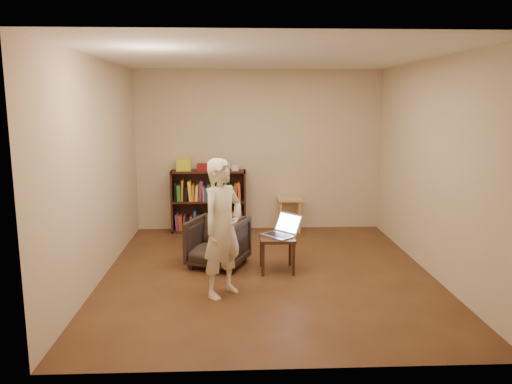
{
  "coord_description": "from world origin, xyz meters",
  "views": [
    {
      "loc": [
        -0.4,
        -5.88,
        2.1
      ],
      "look_at": [
        -0.13,
        0.35,
        0.96
      ],
      "focal_mm": 35.0,
      "sensor_mm": 36.0,
      "label": 1
    }
  ],
  "objects_px": {
    "bookshelf": "(209,205)",
    "stool": "(289,204)",
    "armchair": "(218,242)",
    "person": "(223,228)",
    "laptop": "(282,231)",
    "side_table": "(277,243)"
  },
  "relations": [
    {
      "from": "bookshelf",
      "to": "stool",
      "type": "bearing_deg",
      "value": -2.79
    },
    {
      "from": "stool",
      "to": "person",
      "type": "xyz_separation_m",
      "value": [
        -1.02,
        -2.7,
        0.3
      ]
    },
    {
      "from": "armchair",
      "to": "side_table",
      "type": "distance_m",
      "value": 0.78
    },
    {
      "from": "stool",
      "to": "laptop",
      "type": "distance_m",
      "value": 1.9
    },
    {
      "from": "bookshelf",
      "to": "laptop",
      "type": "height_order",
      "value": "bookshelf"
    },
    {
      "from": "laptop",
      "to": "person",
      "type": "xyz_separation_m",
      "value": [
        -0.72,
        -0.83,
        0.26
      ]
    },
    {
      "from": "bookshelf",
      "to": "person",
      "type": "height_order",
      "value": "person"
    },
    {
      "from": "stool",
      "to": "bookshelf",
      "type": "bearing_deg",
      "value": 177.21
    },
    {
      "from": "bookshelf",
      "to": "armchair",
      "type": "relative_size",
      "value": 1.74
    },
    {
      "from": "side_table",
      "to": "laptop",
      "type": "bearing_deg",
      "value": 46.6
    },
    {
      "from": "stool",
      "to": "armchair",
      "type": "distance_m",
      "value": 2.05
    },
    {
      "from": "bookshelf",
      "to": "laptop",
      "type": "bearing_deg",
      "value": -62.55
    },
    {
      "from": "armchair",
      "to": "side_table",
      "type": "xyz_separation_m",
      "value": [
        0.74,
        -0.22,
        0.05
      ]
    },
    {
      "from": "person",
      "to": "bookshelf",
      "type": "bearing_deg",
      "value": 47.7
    },
    {
      "from": "side_table",
      "to": "laptop",
      "type": "height_order",
      "value": "laptop"
    },
    {
      "from": "armchair",
      "to": "laptop",
      "type": "distance_m",
      "value": 0.84
    },
    {
      "from": "stool",
      "to": "armchair",
      "type": "xyz_separation_m",
      "value": [
        -1.11,
        -1.72,
        -0.13
      ]
    },
    {
      "from": "bookshelf",
      "to": "armchair",
      "type": "xyz_separation_m",
      "value": [
        0.2,
        -1.79,
        -0.13
      ]
    },
    {
      "from": "bookshelf",
      "to": "stool",
      "type": "height_order",
      "value": "bookshelf"
    },
    {
      "from": "side_table",
      "to": "armchair",
      "type": "bearing_deg",
      "value": 163.67
    },
    {
      "from": "laptop",
      "to": "person",
      "type": "height_order",
      "value": "person"
    },
    {
      "from": "stool",
      "to": "person",
      "type": "distance_m",
      "value": 2.9
    }
  ]
}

